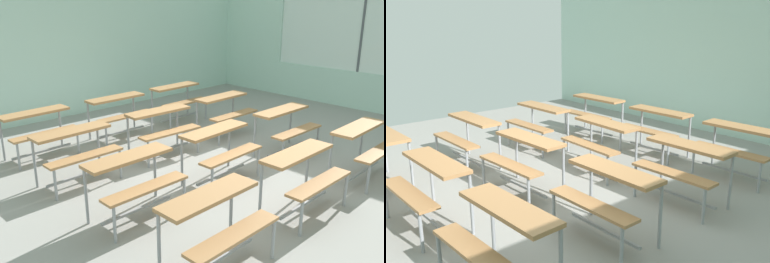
% 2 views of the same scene
% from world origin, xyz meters
% --- Properties ---
extents(ground, '(10.00, 9.00, 0.05)m').
position_xyz_m(ground, '(0.00, 0.00, -0.03)').
color(ground, gray).
extents(wall_back, '(10.00, 0.12, 3.00)m').
position_xyz_m(wall_back, '(0.00, 4.50, 1.50)').
color(wall_back, silver).
rests_on(wall_back, ground).
extents(desk_bench_r0c1, '(1.11, 0.60, 0.74)m').
position_xyz_m(desk_bench_r0c1, '(-0.14, -1.40, 0.56)').
color(desk_bench_r0c1, '#A87547').
rests_on(desk_bench_r0c1, ground).
extents(desk_bench_r0c2, '(1.12, 0.62, 0.74)m').
position_xyz_m(desk_bench_r0c2, '(1.37, -1.42, 0.56)').
color(desk_bench_r0c2, '#A87547').
rests_on(desk_bench_r0c2, ground).
extents(desk_bench_r1c0, '(1.11, 0.60, 0.74)m').
position_xyz_m(desk_bench_r1c0, '(-1.68, -0.12, 0.56)').
color(desk_bench_r1c0, '#A87547').
rests_on(desk_bench_r1c0, ground).
extents(desk_bench_r1c1, '(1.12, 0.63, 0.74)m').
position_xyz_m(desk_bench_r1c1, '(-0.21, -0.10, 0.56)').
color(desk_bench_r1c1, '#A87547').
rests_on(desk_bench_r1c1, ground).
extents(desk_bench_r1c2, '(1.10, 0.59, 0.74)m').
position_xyz_m(desk_bench_r1c2, '(1.34, -0.13, 0.56)').
color(desk_bench_r1c2, '#A87547').
rests_on(desk_bench_r1c2, ground).
extents(desk_bench_r2c0, '(1.11, 0.62, 0.74)m').
position_xyz_m(desk_bench_r2c0, '(-1.69, 1.22, 0.56)').
color(desk_bench_r2c0, '#A87547').
rests_on(desk_bench_r2c0, ground).
extents(desk_bench_r2c1, '(1.13, 0.64, 0.74)m').
position_xyz_m(desk_bench_r2c1, '(-0.15, 1.23, 0.56)').
color(desk_bench_r2c1, '#A87547').
rests_on(desk_bench_r2c1, ground).
extents(desk_bench_r2c2, '(1.11, 0.60, 0.74)m').
position_xyz_m(desk_bench_r2c2, '(1.34, 1.20, 0.56)').
color(desk_bench_r2c2, '#A87547').
rests_on(desk_bench_r2c2, ground).
extents(desk_bench_r3c0, '(1.12, 0.63, 0.74)m').
position_xyz_m(desk_bench_r3c0, '(-1.64, 2.52, 0.56)').
color(desk_bench_r3c0, '#A87547').
rests_on(desk_bench_r3c0, ground).
extents(desk_bench_r3c1, '(1.11, 0.60, 0.74)m').
position_xyz_m(desk_bench_r3c1, '(-0.13, 2.49, 0.56)').
color(desk_bench_r3c1, '#A87547').
rests_on(desk_bench_r3c1, ground).
extents(desk_bench_r3c2, '(1.11, 0.61, 0.74)m').
position_xyz_m(desk_bench_r3c2, '(1.33, 2.50, 0.56)').
color(desk_bench_r3c2, '#A87547').
rests_on(desk_bench_r3c2, ground).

